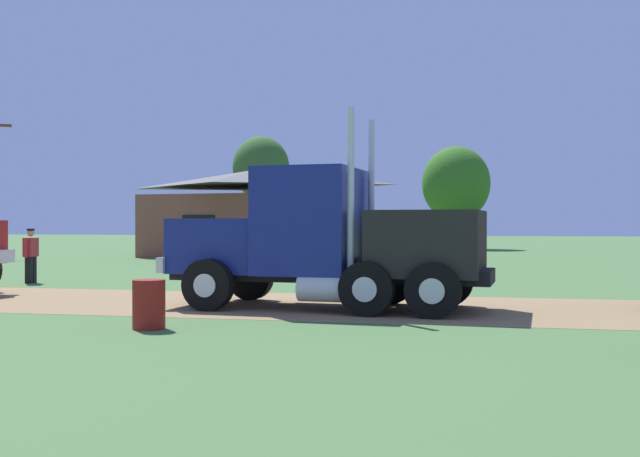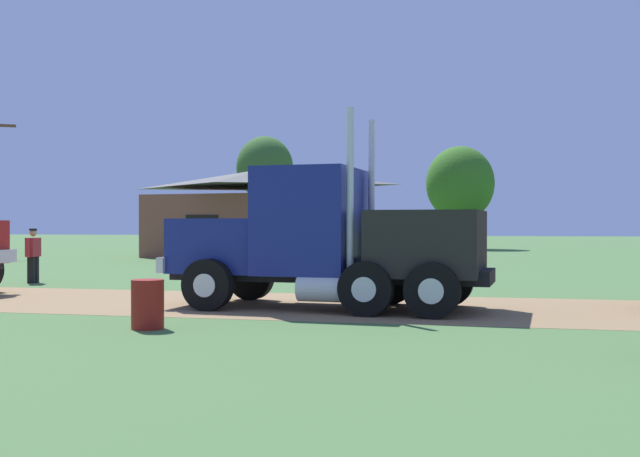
% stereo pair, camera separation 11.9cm
% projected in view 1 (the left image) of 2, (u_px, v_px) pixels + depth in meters
% --- Properties ---
extents(ground_plane, '(200.00, 200.00, 0.00)m').
position_uv_depth(ground_plane, '(301.00, 305.00, 16.29)').
color(ground_plane, '#476D3A').
extents(dirt_track, '(120.00, 5.28, 0.01)m').
position_uv_depth(dirt_track, '(301.00, 305.00, 16.29)').
color(dirt_track, '#8E704B').
rests_on(dirt_track, ground_plane).
extents(truck_foreground_white, '(6.80, 3.00, 3.97)m').
position_uv_depth(truck_foreground_white, '(328.00, 242.00, 15.68)').
color(truck_foreground_white, black).
rests_on(truck_foreground_white, ground_plane).
extents(visitor_far_side, '(0.31, 0.68, 1.61)m').
position_uv_depth(visitor_far_side, '(31.00, 253.00, 22.37)').
color(visitor_far_side, '#B22D33').
rests_on(visitor_far_side, ground_plane).
extents(steel_barrel, '(0.54, 0.54, 0.81)m').
position_uv_depth(steel_barrel, '(149.00, 304.00, 12.57)').
color(steel_barrel, maroon).
rests_on(steel_barrel, ground_plane).
extents(shed_building, '(11.93, 8.67, 4.66)m').
position_uv_depth(shed_building, '(257.00, 215.00, 40.75)').
color(shed_building, brown).
rests_on(shed_building, ground_plane).
extents(tree_left, '(3.58, 3.58, 7.29)m').
position_uv_depth(tree_left, '(261.00, 168.00, 48.05)').
color(tree_left, '#513823').
rests_on(tree_left, ground_plane).
extents(tree_mid, '(4.78, 4.78, 7.23)m').
position_uv_depth(tree_mid, '(456.00, 184.00, 53.62)').
color(tree_mid, '#513823').
rests_on(tree_mid, ground_plane).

